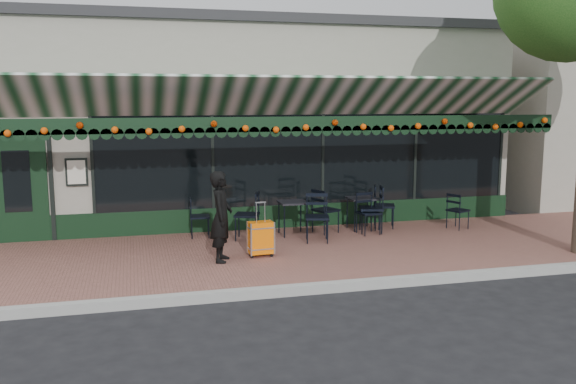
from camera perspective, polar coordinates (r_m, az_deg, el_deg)
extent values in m
plane|color=black|center=(9.51, 2.38, -9.28)|extent=(80.00, 80.00, 0.00)
cube|color=brown|center=(11.34, -0.55, -5.88)|extent=(18.00, 4.00, 0.15)
cube|color=#9E9E99|center=(9.41, 2.52, -9.00)|extent=(18.00, 0.16, 0.15)
cube|color=gray|center=(16.87, -5.49, 6.40)|extent=(12.00, 8.00, 4.50)
cube|color=black|center=(13.26, 2.42, 3.18)|extent=(9.20, 0.04, 2.00)
cube|color=black|center=(12.93, -23.97, 0.49)|extent=(1.10, 0.07, 2.20)
cube|color=silver|center=(12.72, -19.18, 1.77)|extent=(0.42, 0.04, 0.55)
cube|color=black|center=(11.48, -1.20, 6.36)|extent=(12.00, 0.03, 0.28)
cylinder|color=#F55607|center=(11.42, -1.13, 6.25)|extent=(11.60, 0.12, 0.12)
imported|color=black|center=(10.51, -6.26, -2.30)|extent=(0.52, 0.66, 1.57)
cube|color=orange|center=(10.86, -2.56, -4.28)|extent=(0.45, 0.28, 0.57)
cube|color=black|center=(10.93, -2.55, -5.89)|extent=(0.45, 0.28, 0.06)
cube|color=silver|center=(10.76, -2.58, -1.89)|extent=(0.19, 0.05, 0.35)
cube|color=black|center=(13.11, 6.89, -0.60)|extent=(0.56, 0.56, 0.04)
cylinder|color=black|center=(12.87, 6.27, -2.32)|extent=(0.03, 0.03, 0.65)
cylinder|color=black|center=(13.04, 8.19, -2.21)|extent=(0.03, 0.03, 0.65)
cylinder|color=black|center=(13.30, 5.56, -1.94)|extent=(0.03, 0.03, 0.65)
cylinder|color=black|center=(13.47, 7.43, -1.84)|extent=(0.03, 0.03, 0.65)
cube|color=black|center=(12.48, 0.45, -0.97)|extent=(0.57, 0.57, 0.04)
cylinder|color=black|center=(12.26, -0.34, -2.80)|extent=(0.03, 0.03, 0.66)
cylinder|color=black|center=(12.39, 1.79, -2.69)|extent=(0.03, 0.03, 0.66)
cylinder|color=black|center=(12.71, -0.86, -2.39)|extent=(0.03, 0.03, 0.66)
cylinder|color=black|center=(12.83, 1.20, -2.28)|extent=(0.03, 0.03, 0.66)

